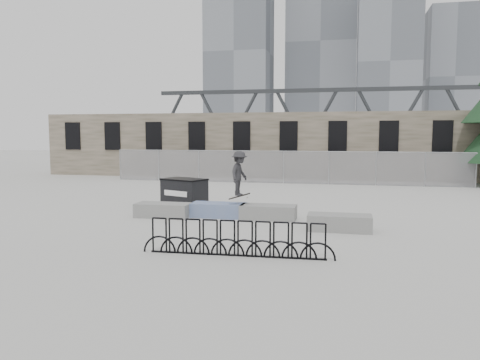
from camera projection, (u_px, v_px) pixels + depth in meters
name	position (u px, v px, depth m)	size (l,w,h in m)	color
ground	(240.00, 219.00, 16.87)	(120.00, 120.00, 0.00)	#B6B5B1
stone_wall	(291.00, 145.00, 32.42)	(36.00, 2.58, 4.50)	#625948
chainlink_fence	(284.00, 167.00, 28.91)	(22.06, 0.06, 2.02)	gray
planter_far_left	(163.00, 210.00, 17.26)	(2.00, 0.90, 0.51)	gray
planter_center_left	(218.00, 209.00, 17.31)	(2.00, 0.90, 0.51)	#3657A4
planter_center_right	(268.00, 212.00, 16.82)	(2.00, 0.90, 0.51)	gray
planter_offset	(339.00, 222.00, 14.84)	(2.00, 0.90, 0.51)	gray
dumpster	(184.00, 192.00, 19.70)	(2.09, 1.70, 1.19)	black
bike_rack	(236.00, 239.00, 11.73)	(4.94, 0.22, 0.90)	black
skyline_towers	(325.00, 55.00, 106.18)	(58.00, 28.00, 48.00)	slate
truss_bridge	(389.00, 126.00, 67.75)	(70.00, 3.00, 9.80)	#2D3033
skateboarder	(239.00, 173.00, 16.88)	(0.80, 1.14, 1.77)	#2A292C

